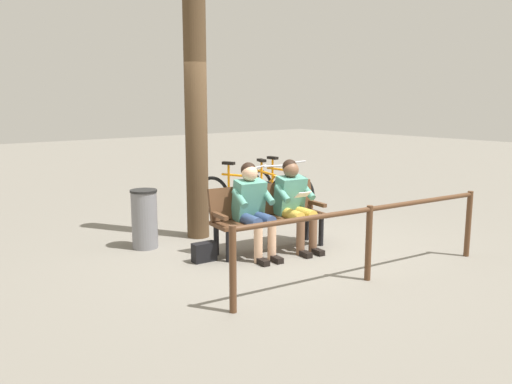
# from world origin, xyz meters

# --- Properties ---
(ground_plane) EXTENTS (40.00, 40.00, 0.00)m
(ground_plane) POSITION_xyz_m (0.00, 0.00, 0.00)
(ground_plane) COLOR slate
(bench) EXTENTS (1.65, 0.72, 0.87)m
(bench) POSITION_xyz_m (0.03, -0.08, 0.51)
(bench) COLOR #51331E
(bench) RESTS_ON ground
(person_reading) EXTENTS (0.53, 0.81, 1.20)m
(person_reading) POSITION_xyz_m (-0.26, 0.13, 0.66)
(person_reading) COLOR #4C8C7A
(person_reading) RESTS_ON ground
(person_companion) EXTENTS (0.53, 0.81, 1.20)m
(person_companion) POSITION_xyz_m (0.37, 0.03, 0.66)
(person_companion) COLOR #4C8C7A
(person_companion) RESTS_ON ground
(handbag) EXTENTS (0.31, 0.17, 0.24)m
(handbag) POSITION_xyz_m (1.01, -0.15, 0.12)
(handbag) COLOR black
(handbag) RESTS_ON ground
(tree_trunk) EXTENTS (0.32, 0.32, 3.62)m
(tree_trunk) POSITION_xyz_m (0.40, -1.21, 1.81)
(tree_trunk) COLOR #4C3823
(tree_trunk) RESTS_ON ground
(litter_bin) EXTENTS (0.36, 0.36, 0.80)m
(litter_bin) POSITION_xyz_m (1.28, -1.17, 0.40)
(litter_bin) COLOR slate
(litter_bin) RESTS_ON ground
(bicycle_blue) EXTENTS (0.48, 1.68, 0.94)m
(bicycle_blue) POSITION_xyz_m (-1.95, -2.03, 0.36)
(bicycle_blue) COLOR black
(bicycle_blue) RESTS_ON ground
(bicycle_purple) EXTENTS (0.58, 1.64, 0.94)m
(bicycle_purple) POSITION_xyz_m (-1.47, -1.86, 0.36)
(bicycle_purple) COLOR black
(bicycle_purple) RESTS_ON ground
(bicycle_silver) EXTENTS (0.72, 1.58, 0.94)m
(bicycle_silver) POSITION_xyz_m (-0.88, -1.92, 0.36)
(bicycle_silver) COLOR black
(bicycle_silver) RESTS_ON ground
(railing_fence) EXTENTS (3.49, 0.53, 0.85)m
(railing_fence) POSITION_xyz_m (-0.02, 1.58, 0.60)
(railing_fence) COLOR #51331E
(railing_fence) RESTS_ON ground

